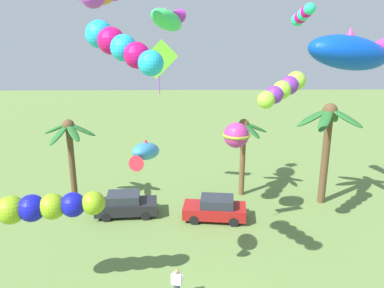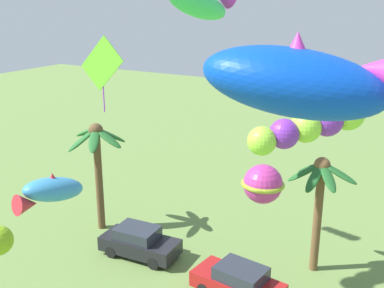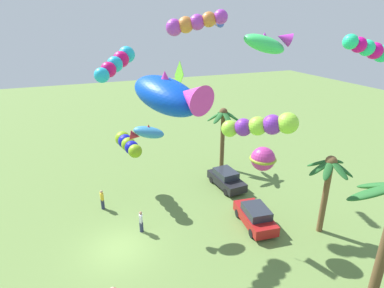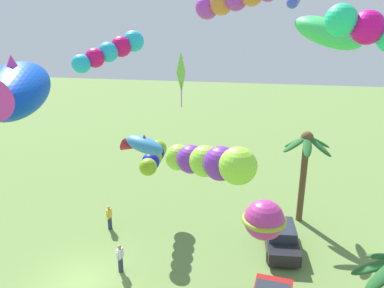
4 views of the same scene
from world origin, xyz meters
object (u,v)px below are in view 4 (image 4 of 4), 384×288
(kite_tube_0, at_px, (232,0))
(kite_tube_9, at_px, (294,1))
(parked_car_1, at_px, (281,238))
(spectator_2, at_px, (120,258))
(kite_tube_5, at_px, (209,162))
(kite_ball_4, at_px, (264,220))
(kite_fish_10, at_px, (332,31))
(spectator_1, at_px, (109,217))
(kite_fish_8, at_px, (142,145))
(palm_tree_1, at_px, (306,155))
(kite_tube_2, at_px, (112,51))
(kite_diamond_3, at_px, (181,73))
(kite_tube_1, at_px, (154,156))
(kite_fish_6, at_px, (13,89))

(kite_tube_0, height_order, kite_tube_9, kite_tube_0)
(parked_car_1, bearing_deg, spectator_2, -67.47)
(parked_car_1, bearing_deg, kite_tube_5, -18.95)
(kite_ball_4, bearing_deg, kite_fish_10, 149.74)
(spectator_1, xyz_separation_m, kite_fish_8, (2.55, 3.14, 5.81))
(parked_car_1, bearing_deg, kite_fish_10, 19.43)
(palm_tree_1, height_order, kite_tube_9, kite_tube_9)
(kite_tube_2, distance_m, kite_diamond_3, 3.86)
(spectator_2, relative_size, kite_tube_0, 0.41)
(parked_car_1, bearing_deg, kite_tube_9, -175.06)
(kite_fish_8, xyz_separation_m, kite_fish_10, (0.74, 8.25, 5.49))
(spectator_2, height_order, kite_tube_0, kite_tube_0)
(kite_tube_1, distance_m, kite_fish_6, 13.76)
(kite_tube_9, height_order, kite_fish_10, kite_tube_9)
(kite_diamond_3, height_order, kite_fish_8, kite_diamond_3)
(kite_tube_2, distance_m, kite_ball_4, 10.59)
(spectator_1, xyz_separation_m, kite_fish_10, (3.30, 11.39, 11.30))
(spectator_1, xyz_separation_m, kite_fish_6, (10.56, 2.22, 10.05))
(palm_tree_1, relative_size, kite_fish_8, 2.42)
(kite_tube_9, bearing_deg, kite_ball_4, -6.89)
(spectator_2, bearing_deg, kite_fish_6, 0.95)
(spectator_2, xyz_separation_m, kite_tube_1, (-5.46, 0.42, 3.62))
(parked_car_1, xyz_separation_m, kite_fish_6, (10.13, -8.17, 10.11))
(kite_tube_1, bearing_deg, kite_tube_9, 91.09)
(palm_tree_1, relative_size, kite_tube_5, 2.02)
(kite_fish_8, xyz_separation_m, kite_tube_9, (-4.30, 7.05, 6.73))
(kite_tube_2, bearing_deg, kite_fish_10, 82.29)
(kite_tube_5, distance_m, kite_tube_9, 12.37)
(kite_tube_2, xyz_separation_m, kite_fish_6, (8.58, 0.56, -0.23))
(parked_car_1, height_order, kite_tube_2, kite_tube_2)
(kite_tube_9, bearing_deg, kite_tube_0, -49.97)
(kite_fish_8, bearing_deg, palm_tree_1, 123.54)
(kite_tube_5, height_order, kite_fish_8, kite_tube_5)
(parked_car_1, relative_size, spectator_1, 2.52)
(kite_tube_0, bearing_deg, kite_ball_4, 16.28)
(kite_tube_9, bearing_deg, spectator_1, -80.28)
(kite_tube_5, bearing_deg, kite_ball_4, 139.83)
(spectator_2, height_order, kite_ball_4, kite_ball_4)
(kite_ball_4, bearing_deg, kite_tube_2, -125.05)
(kite_ball_4, xyz_separation_m, kite_fish_6, (3.35, -6.89, 5.18))
(kite_tube_2, xyz_separation_m, kite_diamond_3, (1.12, 3.60, -0.81))
(kite_fish_6, height_order, kite_fish_10, kite_fish_10)
(parked_car_1, bearing_deg, kite_fish_8, -73.61)
(spectator_2, relative_size, kite_diamond_3, 0.65)
(palm_tree_1, xyz_separation_m, kite_tube_5, (12.48, -4.44, 4.13))
(palm_tree_1, height_order, kite_fish_10, kite_fish_10)
(palm_tree_1, xyz_separation_m, kite_fish_8, (5.71, -8.62, 2.11))
(kite_tube_1, height_order, kite_tube_5, kite_tube_5)
(kite_diamond_3, xyz_separation_m, kite_fish_8, (-0.54, -2.11, -3.66))
(kite_tube_0, xyz_separation_m, kite_fish_10, (2.55, 4.17, -1.23))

